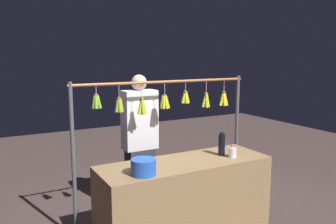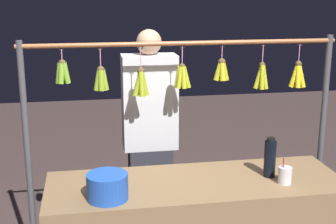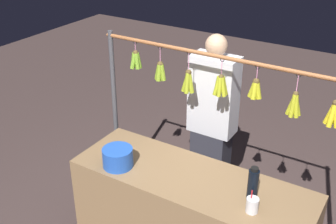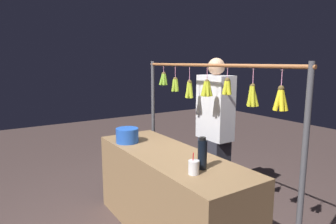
{
  "view_description": "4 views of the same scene",
  "coord_description": "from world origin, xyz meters",
  "px_view_note": "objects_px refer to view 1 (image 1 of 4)",
  "views": [
    {
      "loc": [
        1.88,
        3.04,
        1.95
      ],
      "look_at": [
        0.21,
        0.0,
        1.39
      ],
      "focal_mm": 36.89,
      "sensor_mm": 36.0,
      "label": 1
    },
    {
      "loc": [
        0.66,
        2.75,
        2.02
      ],
      "look_at": [
        0.18,
        0.0,
        1.29
      ],
      "focal_mm": 50.99,
      "sensor_mm": 36.0,
      "label": 2
    },
    {
      "loc": [
        -1.25,
        2.36,
        2.75
      ],
      "look_at": [
        0.21,
        0.0,
        1.33
      ],
      "focal_mm": 45.66,
      "sensor_mm": 36.0,
      "label": 3
    },
    {
      "loc": [
        -2.25,
        1.48,
        1.69
      ],
      "look_at": [
        0.02,
        0.0,
        1.23
      ],
      "focal_mm": 31.53,
      "sensor_mm": 36.0,
      "label": 4
    }
  ],
  "objects_px": {
    "vendor_person": "(140,146)",
    "drink_cup": "(232,153)",
    "blue_bucket": "(143,167)",
    "water_bottle": "(222,144)"
  },
  "relations": [
    {
      "from": "drink_cup",
      "to": "vendor_person",
      "type": "distance_m",
      "value": 1.14
    },
    {
      "from": "drink_cup",
      "to": "vendor_person",
      "type": "bearing_deg",
      "value": -49.86
    },
    {
      "from": "drink_cup",
      "to": "vendor_person",
      "type": "xyz_separation_m",
      "value": [
        0.74,
        -0.87,
        -0.03
      ]
    },
    {
      "from": "water_bottle",
      "to": "blue_bucket",
      "type": "distance_m",
      "value": 1.07
    },
    {
      "from": "vendor_person",
      "to": "water_bottle",
      "type": "bearing_deg",
      "value": 132.6
    },
    {
      "from": "blue_bucket",
      "to": "drink_cup",
      "type": "bearing_deg",
      "value": -177.91
    },
    {
      "from": "blue_bucket",
      "to": "vendor_person",
      "type": "relative_size",
      "value": 0.14
    },
    {
      "from": "blue_bucket",
      "to": "vendor_person",
      "type": "height_order",
      "value": "vendor_person"
    },
    {
      "from": "vendor_person",
      "to": "drink_cup",
      "type": "bearing_deg",
      "value": 130.14
    },
    {
      "from": "blue_bucket",
      "to": "water_bottle",
      "type": "bearing_deg",
      "value": -170.86
    }
  ]
}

